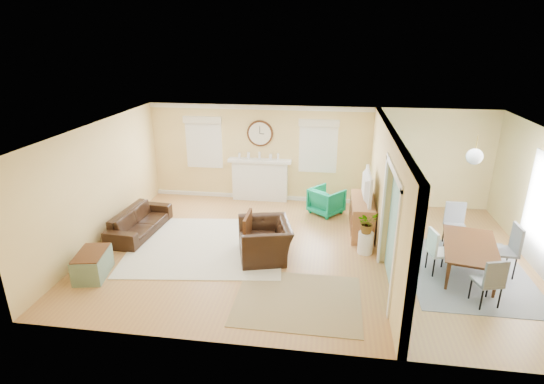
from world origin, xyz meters
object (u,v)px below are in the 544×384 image
object	(u,v)px
sofa	(140,222)
eames_chair	(265,240)
credenza	(362,216)
dining_table	(470,259)
green_chair	(326,201)

from	to	relation	value
sofa	eames_chair	distance (m)	3.11
sofa	eames_chair	xyz separation A→B (m)	(3.03, -0.72, 0.10)
eames_chair	credenza	size ratio (longest dim) A/B	0.80
sofa	eames_chair	size ratio (longest dim) A/B	1.65
sofa	dining_table	size ratio (longest dim) A/B	1.14
sofa	credenza	bearing A→B (deg)	-77.63
sofa	eames_chair	bearing A→B (deg)	-99.52
dining_table	credenza	bearing A→B (deg)	63.05
eames_chair	green_chair	distance (m)	2.76
sofa	green_chair	distance (m)	4.58
dining_table	eames_chair	bearing A→B (deg)	100.53
credenza	dining_table	xyz separation A→B (m)	(1.95, -1.56, -0.10)
eames_chair	dining_table	bearing A→B (deg)	73.03
eames_chair	credenza	xyz separation A→B (m)	(2.01, 1.48, 0.02)
credenza	dining_table	bearing A→B (deg)	-38.70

